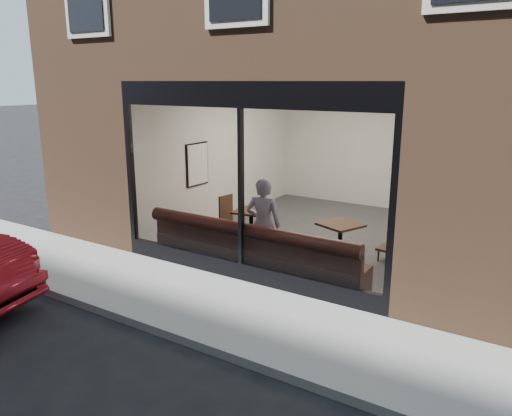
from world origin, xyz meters
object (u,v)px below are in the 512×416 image
Objects in this scene: banquette at (255,260)px; cafe_chair_left at (219,227)px; cafe_table_left at (251,211)px; cafe_table_right at (341,225)px; person at (263,225)px; cafe_chair_right at (392,249)px.

banquette reaches higher than cafe_chair_left.
cafe_table_right is (1.85, 0.06, 0.00)m from cafe_table_left.
cafe_table_right is at bearing 46.88° from banquette.
cafe_table_right is at bearing -154.86° from person.
person is 3.55× the size of cafe_chair_right.
cafe_chair_right reaches higher than cafe_chair_left.
cafe_chair_left is 3.53m from cafe_chair_right.
cafe_chair_right is at bearing 44.84° from banquette.
banquette is at bearing 54.45° from person.
person reaches higher than cafe_chair_right.
banquette is 6.47× the size of cafe_table_left.
person is 2.52× the size of cafe_table_right.
person reaches higher than banquette.
cafe_table_right is at bearing -174.93° from cafe_chair_left.
cafe_chair_left is at bearing -49.62° from person.
banquette is at bearing 150.44° from cafe_chair_left.
person is at bearing 48.54° from cafe_chair_right.
cafe_chair_right is (1.76, 1.62, -0.58)m from person.
person reaches higher than cafe_table_left.
banquette is 2.07m from cafe_chair_left.
cafe_table_left is (-0.83, 0.90, -0.08)m from person.
cafe_table_right reaches higher than banquette.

